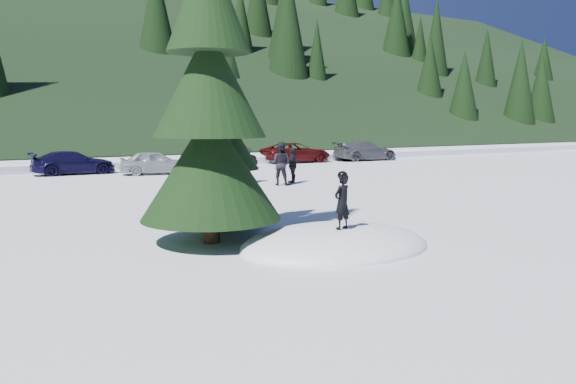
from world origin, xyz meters
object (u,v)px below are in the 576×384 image
car_3 (73,163)px  spruce_tall (209,97)px  car_7 (365,151)px  spruce_short (225,148)px  adult_1 (293,166)px  adult_2 (246,165)px  child_skier (342,202)px  car_4 (155,162)px  car_5 (225,158)px  adult_0 (281,164)px  car_6 (296,153)px

car_3 → spruce_tall: bearing=178.6°
car_7 → spruce_short: bearing=138.3°
adult_1 → adult_2: adult_2 is taller
child_skier → car_4: child_skier is taller
car_5 → car_7: 11.28m
spruce_tall → adult_1: (8.10, 9.69, -2.54)m
car_5 → spruce_tall: bearing=146.9°
adult_0 → spruce_short: bearing=97.8°
spruce_tall → car_7: (19.95, 19.28, -2.65)m
adult_1 → car_7: bearing=178.5°
spruce_short → child_skier: size_ratio=4.57×
car_3 → car_7: size_ratio=0.90×
spruce_short → car_6: size_ratio=1.13×
car_6 → car_7: bearing=-96.9°
adult_2 → car_5: bearing=-173.0°
car_6 → car_4: bearing=109.8°
car_7 → car_6: bearing=85.6°
spruce_tall → car_6: (14.73, 20.14, -2.66)m
spruce_tall → adult_0: spruce_tall is taller
spruce_short → car_3: (-0.61, 17.67, -1.50)m
child_skier → car_5: size_ratio=0.31×
car_6 → spruce_tall: bearing=146.3°
spruce_tall → car_4: spruce_tall is taller
spruce_tall → car_7: spruce_tall is taller
adult_0 → car_3: (-6.80, 9.86, -0.33)m
car_3 → car_4: 4.32m
child_skier → adult_2: (4.23, 12.96, -0.26)m
spruce_short → adult_1: size_ratio=3.42×
spruce_tall → car_4: size_ratio=2.35×
spruce_short → adult_2: 10.87m
child_skier → car_6: bearing=-132.7°
adult_1 → car_3: bearing=-91.0°
car_5 → car_6: size_ratio=0.79×
child_skier → car_3: bearing=-98.6°
spruce_tall → car_4: (4.06, 16.80, -2.70)m
adult_0 → adult_1: adult_0 is taller
adult_0 → adult_2: (-0.87, 1.58, -0.13)m
child_skier → adult_2: child_skier is taller
adult_0 → car_3: size_ratio=0.45×
spruce_tall → car_7: size_ratio=1.85×
adult_2 → car_7: bearing=146.7°
spruce_short → car_6: 23.28m
spruce_tall → child_skier: bearing=-46.1°
adult_2 → car_6: (8.41, 9.35, -0.15)m
adult_0 → car_5: bearing=-53.3°
adult_0 → car_7: (12.75, 10.07, -0.27)m
car_4 → adult_0: bearing=-142.4°
adult_2 → car_4: (-2.26, 6.01, -0.19)m
adult_1 → car_3: 12.14m
spruce_tall → spruce_short: spruce_tall is taller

